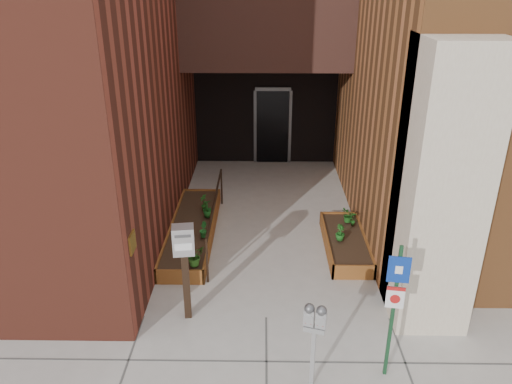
{
  "coord_description": "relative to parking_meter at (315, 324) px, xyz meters",
  "views": [
    {
      "loc": [
        -0.06,
        -6.57,
        5.17
      ],
      "look_at": [
        -0.19,
        1.8,
        1.43
      ],
      "focal_mm": 35.0,
      "sensor_mm": 36.0,
      "label": 1
    }
  ],
  "objects": [
    {
      "name": "planter_right",
      "position": [
        0.99,
        3.62,
        -0.88
      ],
      "size": [
        0.8,
        2.2,
        0.3
      ],
      "color": "brown",
      "rests_on": "ground"
    },
    {
      "name": "handrail",
      "position": [
        -1.66,
        4.07,
        -0.27
      ],
      "size": [
        0.04,
        3.34,
        0.9
      ],
      "color": "black",
      "rests_on": "ground"
    },
    {
      "name": "payment_dropbox",
      "position": [
        -1.88,
        1.43,
        0.18
      ],
      "size": [
        0.36,
        0.29,
        1.66
      ],
      "color": "black",
      "rests_on": "ground"
    },
    {
      "name": "shrub_left_c",
      "position": [
        -1.86,
        4.45,
        -0.52
      ],
      "size": [
        0.3,
        0.3,
        0.39
      ],
      "primitive_type": "imported",
      "rotation": [
        0.0,
        0.0,
        4.09
      ],
      "color": "#164F17",
      "rests_on": "planter_left"
    },
    {
      "name": "parking_meter",
      "position": [
        0.0,
        0.0,
        0.0
      ],
      "size": [
        0.3,
        0.18,
        1.31
      ],
      "color": "#ACACAF",
      "rests_on": "ground"
    },
    {
      "name": "shrub_left_b",
      "position": [
        -1.86,
        3.56,
        -0.56
      ],
      "size": [
        0.2,
        0.2,
        0.32
      ],
      "primitive_type": "imported",
      "rotation": [
        0.0,
        0.0,
        1.71
      ],
      "color": "#1C6322",
      "rests_on": "planter_left"
    },
    {
      "name": "shrub_right_a",
      "position": [
        0.85,
        3.47,
        -0.55
      ],
      "size": [
        0.26,
        0.26,
        0.33
      ],
      "primitive_type": "imported",
      "rotation": [
        0.0,
        0.0,
        0.82
      ],
      "color": "#1A5819",
      "rests_on": "planter_right"
    },
    {
      "name": "sign_post",
      "position": [
        1.04,
        0.2,
        0.25
      ],
      "size": [
        0.28,
        0.08,
        2.06
      ],
      "color": "#163E22",
      "rests_on": "ground"
    },
    {
      "name": "shrub_right_c",
      "position": [
        1.12,
        4.22,
        -0.56
      ],
      "size": [
        0.37,
        0.37,
        0.3
      ],
      "primitive_type": "imported",
      "rotation": [
        0.0,
        0.0,
        4.24
      ],
      "color": "#1C5618",
      "rests_on": "planter_right"
    },
    {
      "name": "ground",
      "position": [
        -0.61,
        1.42,
        -1.02
      ],
      "size": [
        80.0,
        80.0,
        0.0
      ],
      "primitive_type": "plane",
      "color": "#9E9991",
      "rests_on": "ground"
    },
    {
      "name": "planter_left",
      "position": [
        -2.16,
        4.12,
        -0.88
      ],
      "size": [
        0.9,
        3.6,
        0.3
      ],
      "color": "brown",
      "rests_on": "ground"
    },
    {
      "name": "shrub_right_b",
      "position": [
        1.21,
        4.1,
        -0.57
      ],
      "size": [
        0.16,
        0.16,
        0.3
      ],
      "primitive_type": "imported",
      "rotation": [
        0.0,
        0.0,
        3.19
      ],
      "color": "#1D601B",
      "rests_on": "planter_right"
    },
    {
      "name": "shrub_left_d",
      "position": [
        -1.99,
        4.8,
        -0.54
      ],
      "size": [
        0.25,
        0.25,
        0.36
      ],
      "primitive_type": "imported",
      "rotation": [
        0.0,
        0.0,
        5.09
      ],
      "color": "#1E611B",
      "rests_on": "planter_left"
    },
    {
      "name": "shrub_left_a",
      "position": [
        -1.9,
        2.52,
        -0.53
      ],
      "size": [
        0.48,
        0.48,
        0.38
      ],
      "primitive_type": "imported",
      "rotation": [
        0.0,
        0.0,
        0.78
      ],
      "color": "#295B1A",
      "rests_on": "planter_left"
    }
  ]
}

